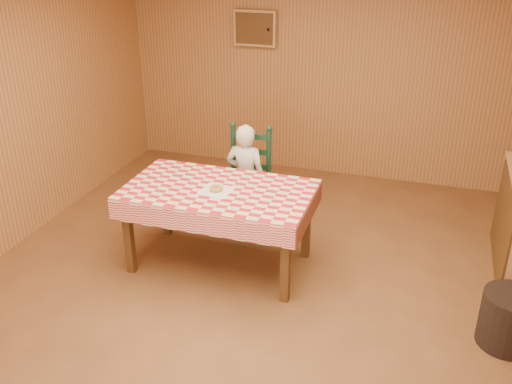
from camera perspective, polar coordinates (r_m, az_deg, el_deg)
ground at (r=4.83m, az=-0.75°, el=-11.24°), size 6.00×6.00×0.00m
cabin_walls at (r=4.51m, az=1.30°, el=11.85°), size 5.10×6.05×2.65m
dining_table at (r=5.04m, az=-3.75°, el=-0.50°), size 1.66×0.96×0.77m
ladder_chair at (r=5.78m, az=-0.86°, el=1.08°), size 0.44×0.40×1.08m
seated_child at (r=5.71m, az=-1.04°, el=1.39°), size 0.41×0.27×1.12m
napkin at (r=4.96m, az=-3.99°, el=0.14°), size 0.28×0.28×0.00m
donut at (r=4.95m, az=-4.00°, el=0.37°), size 0.14×0.14×0.04m
storage_bin at (r=4.71m, az=24.01°, el=-11.57°), size 0.49×0.49×0.43m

